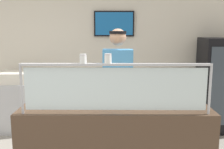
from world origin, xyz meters
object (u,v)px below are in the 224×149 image
Objects in this scene: worker_figure at (118,88)px; pizza_box_stack at (16,77)px; pizza_tray at (117,102)px; parmesan_shaker at (83,59)px; pepper_flake_shaker at (108,59)px; pizza_server at (121,100)px; drink_fridge at (220,85)px.

pizza_box_stack is (-1.72, 1.07, -0.06)m from worker_figure.
pizza_box_stack is at bearing 137.12° from pizza_tray.
pepper_flake_shaker is (0.23, 0.00, 0.00)m from parmesan_shaker.
pizza_server is 3.18× the size of parmesan_shaker.
pizza_server is at bearing -87.00° from worker_figure.
parmesan_shaker is at bearing -136.51° from drink_fridge.
worker_figure is 3.52× the size of pizza_box_stack.
drink_fridge is (1.78, 1.63, -0.16)m from pizza_tray.
worker_figure is at bearing 83.12° from pepper_flake_shaker.
pizza_tray is 0.64m from pepper_flake_shaker.
pizza_tray is 1.50× the size of pizza_server.
pizza_server is 0.54m from worker_figure.
pizza_box_stack is at bearing 148.19° from worker_figure.
pizza_tray is 0.71m from parmesan_shaker.
pizza_tray is at bearing 156.62° from pizza_server.
pizza_tray is at bearing -91.97° from worker_figure.
pizza_tray is 4.54× the size of pepper_flake_shaker.
pizza_tray is 0.84× the size of pizza_box_stack.
pizza_server reaches higher than pizza_tray.
drink_fridge is (1.87, 1.99, -0.67)m from pepper_flake_shaker.
drink_fridge is (1.76, 1.11, -0.20)m from worker_figure.
pizza_server is at bearing -23.65° from pizza_tray.
pizza_box_stack is (-3.49, -0.04, 0.14)m from drink_fridge.
drink_fridge is 3.21× the size of pizza_box_stack.
worker_figure reaches higher than pizza_tray.
drink_fridge is at bearing 32.20° from worker_figure.
pizza_tray is at bearing -42.88° from pizza_box_stack.
parmesan_shaker is 0.05× the size of drink_fridge.
drink_fridge is at bearing 43.73° from pizza_server.
worker_figure reaches higher than drink_fridge.
worker_figure is (-0.03, 0.53, 0.02)m from pizza_server.
drink_fridge reaches higher than pepper_flake_shaker.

